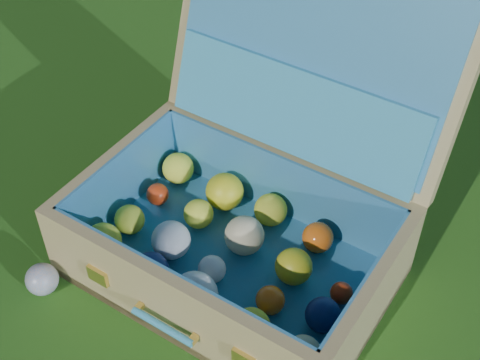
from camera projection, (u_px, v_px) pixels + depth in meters
name	position (u px, v px, depth m)	size (l,w,h in m)	color
ground	(274.00, 256.00, 1.58)	(60.00, 60.00, 0.00)	#215114
stray_ball	(42.00, 279.00, 1.48)	(0.07, 0.07, 0.07)	#457AB4
suitcase	(255.00, 189.00, 1.48)	(0.88, 0.86, 0.64)	tan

